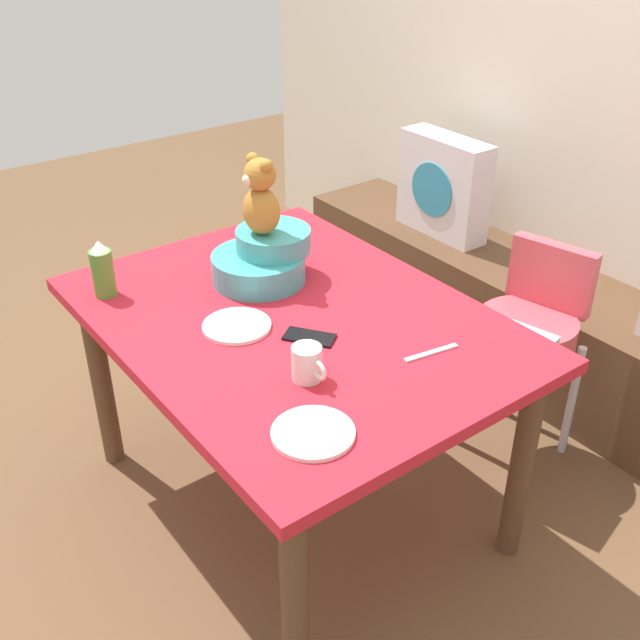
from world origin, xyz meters
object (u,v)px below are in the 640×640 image
ketchup_bottle (103,270)px  cell_phone (309,337)px  infant_seat_teal (264,258)px  dining_table (294,343)px  dinner_plate_near (313,433)px  pillow_floral_left (443,186)px  highchair (529,327)px  dinner_plate_far (237,326)px  teddy_bear (261,198)px  coffee_mug (307,363)px

ketchup_bottle → cell_phone: bearing=31.3°
infant_seat_teal → dining_table: bearing=-14.2°
dinner_plate_near → cell_phone: bearing=144.9°
infant_seat_teal → cell_phone: (0.38, -0.10, -0.07)m
pillow_floral_left → dining_table: bearing=-63.9°
highchair → ketchup_bottle: size_ratio=4.27×
highchair → dinner_plate_far: 1.05m
infant_seat_teal → dinner_plate_near: bearing=-25.2°
infant_seat_teal → dinner_plate_far: infant_seat_teal is taller
teddy_bear → coffee_mug: teddy_bear is taller
coffee_mug → cell_phone: (-0.16, 0.12, -0.04)m
pillow_floral_left → dinner_plate_near: (1.08, -1.51, 0.07)m
ketchup_bottle → teddy_bear: bearing=65.7°
coffee_mug → cell_phone: bearing=142.3°
ketchup_bottle → highchair: bearing=59.8°
highchair → dinner_plate_near: highchair is taller
pillow_floral_left → cell_phone: bearing=-60.0°
ketchup_bottle → cell_phone: (0.59, 0.36, -0.08)m
pillow_floral_left → infant_seat_teal: (0.35, -1.17, 0.13)m
highchair → cell_phone: size_ratio=5.49×
dining_table → dinner_plate_far: (-0.04, -0.17, 0.10)m
coffee_mug → dinner_plate_near: 0.23m
teddy_bear → highchair: bearing=56.6°
dinner_plate_near → dinner_plate_far: 0.53m
highchair → infant_seat_teal: (-0.50, -0.75, 0.29)m
pillow_floral_left → cell_phone: (0.73, -1.27, 0.06)m
dining_table → teddy_bear: teddy_bear is taller
dining_table → dinner_plate_far: size_ratio=6.75×
infant_seat_teal → dinner_plate_near: 0.81m
highchair → ketchup_bottle: 1.43m
ketchup_bottle → dinner_plate_near: bearing=6.8°
infant_seat_teal → dinner_plate_near: infant_seat_teal is taller
ketchup_bottle → dinner_plate_far: (0.41, 0.22, -0.08)m
pillow_floral_left → teddy_bear: 1.27m
pillow_floral_left → dinner_plate_far: size_ratio=2.20×
highchair → ketchup_bottle: (-0.70, -1.21, 0.31)m
dining_table → cell_phone: size_ratio=9.37×
dining_table → cell_phone: cell_phone is taller
highchair → coffee_mug: 1.01m
dinner_plate_near → highchair: bearing=101.9°
infant_seat_teal → coffee_mug: bearing=-22.1°
dinner_plate_near → dinner_plate_far: bearing=168.0°
highchair → dinner_plate_near: (0.23, -1.10, 0.22)m
ketchup_bottle → coffee_mug: size_ratio=1.54×
teddy_bear → dinner_plate_near: size_ratio=1.25×
pillow_floral_left → highchair: 0.96m
coffee_mug → teddy_bear: bearing=157.9°
pillow_floral_left → teddy_bear: (0.35, -1.17, 0.34)m
coffee_mug → dinner_plate_far: size_ratio=0.60×
teddy_bear → ketchup_bottle: teddy_bear is taller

